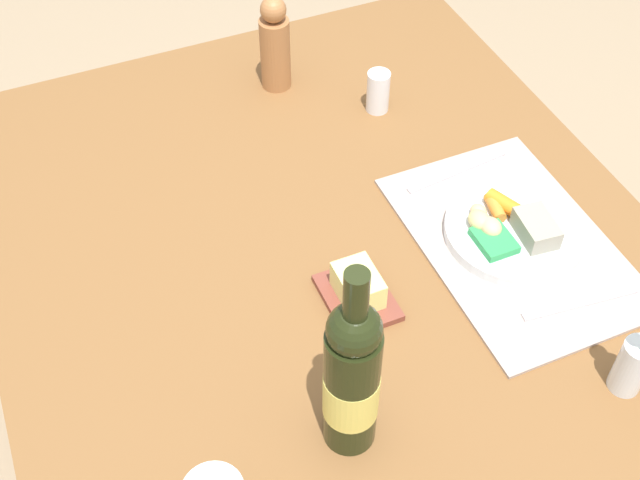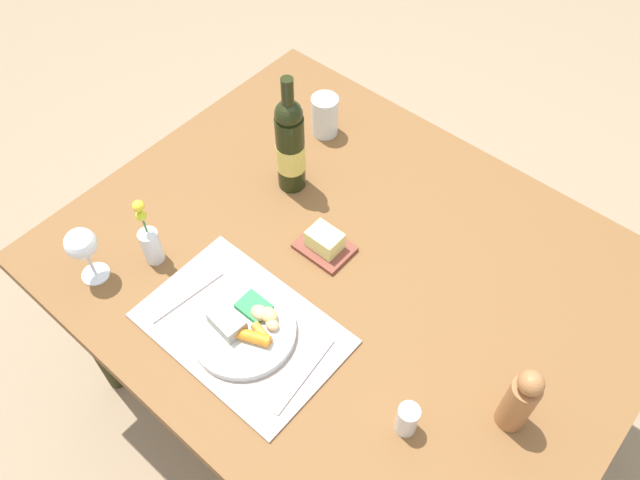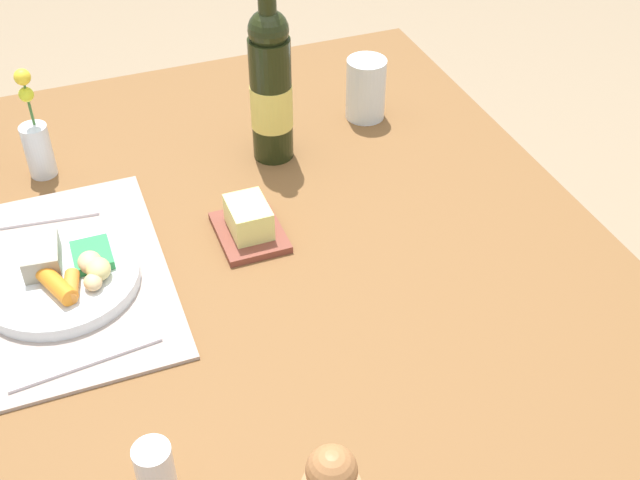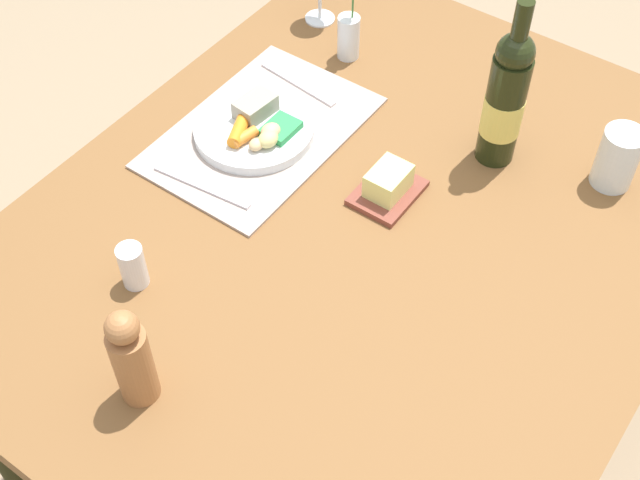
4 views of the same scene
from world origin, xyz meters
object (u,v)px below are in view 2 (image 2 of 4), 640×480
knife (305,375)px  salt_shaker (407,419)px  flower_vase (150,241)px  dinner_plate (244,328)px  water_tumbler (325,118)px  wine_glass (81,245)px  fork (187,296)px  pepper_mill (520,400)px  dining_table (349,282)px  butter_dish (325,243)px  wine_bottle (290,145)px

knife → salt_shaker: 0.23m
knife → flower_vase: bearing=174.2°
dinner_plate → salt_shaker: size_ratio=2.76×
water_tumbler → wine_glass: (-0.09, -0.72, 0.06)m
fork → pepper_mill: pepper_mill is taller
dinner_plate → fork: size_ratio=1.19×
pepper_mill → water_tumbler: bearing=154.4°
dining_table → water_tumbler: (-0.35, 0.31, 0.12)m
flower_vase → pepper_mill: (0.85, 0.20, 0.03)m
fork → salt_shaker: size_ratio=2.32×
dining_table → water_tumbler: water_tumbler is taller
water_tumbler → butter_dish: size_ratio=0.91×
wine_bottle → salt_shaker: 0.71m
pepper_mill → wine_glass: pepper_mill is taller
dining_table → butter_dish: 0.12m
dining_table → flower_vase: flower_vase is taller
pepper_mill → knife: bearing=-151.8°
water_tumbler → knife: bearing=-52.7°
fork → flower_vase: flower_vase is taller
dinner_plate → wine_glass: 0.41m
pepper_mill → dining_table: bearing=170.2°
pepper_mill → wine_glass: size_ratio=1.24×
fork → pepper_mill: (0.70, 0.23, 0.08)m
fork → knife: 0.33m
wine_bottle → wine_glass: 0.54m
dinner_plate → water_tumbler: water_tumbler is taller
dining_table → knife: (0.11, -0.28, 0.08)m
dinner_plate → knife: (0.17, 0.01, -0.01)m
fork → wine_bottle: 0.44m
water_tumbler → wine_bottle: bearing=-72.9°
salt_shaker → pepper_mill: pepper_mill is taller
butter_dish → flower_vase: bearing=-135.6°
dining_table → butter_dish: size_ratio=10.35×
butter_dish → pepper_mill: (0.56, -0.08, 0.07)m
dinner_plate → wine_glass: bearing=-162.6°
butter_dish → wine_glass: bearing=-131.4°
wine_bottle → salt_shaker: size_ratio=4.07×
fork → knife: same height
pepper_mill → flower_vase: bearing=-166.6°
knife → dinner_plate: bearing=176.7°
dining_table → knife: 0.31m
dinner_plate → flower_vase: flower_vase is taller
fork → water_tumbler: size_ratio=1.64×
dining_table → salt_shaker: 0.42m
wine_bottle → butter_dish: 0.26m
wine_bottle → flower_vase: bearing=-102.5°
dinner_plate → knife: bearing=2.8°
dinner_plate → water_tumbler: (-0.28, 0.60, 0.03)m
fork → salt_shaker: bearing=14.4°
water_tumbler → pepper_mill: (0.83, -0.40, 0.04)m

